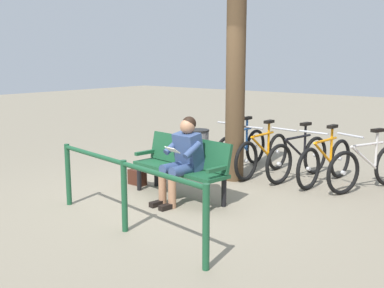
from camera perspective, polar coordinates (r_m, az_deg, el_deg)
ground_plane at (r=6.87m, az=-2.34°, el=-6.53°), size 40.00×40.00×0.00m
bench at (r=6.80m, az=-1.08°, el=-2.29°), size 1.65×0.69×0.87m
person_reading at (r=6.53m, az=-1.08°, el=-1.40°), size 0.53×0.80×1.20m
handbag at (r=7.59m, az=-6.64°, el=-4.02°), size 0.30×0.14×0.24m
tree_trunk at (r=7.66m, az=5.28°, el=7.75°), size 0.31×0.31×3.31m
litter_bin at (r=8.45m, az=0.72°, el=-0.72°), size 0.40×0.40×0.74m
bicycle_orange at (r=7.68m, az=20.40°, el=-2.60°), size 0.72×1.58×0.94m
bicycle_purple at (r=7.85m, az=15.78°, el=-2.07°), size 0.48×1.68×0.94m
bicycle_black at (r=8.04m, az=12.69°, el=-1.63°), size 0.48×1.67×0.94m
bicycle_blue at (r=8.20m, az=8.54°, el=-1.26°), size 0.48×1.68×0.94m
bicycle_silver at (r=8.63m, az=5.98°, el=-0.62°), size 0.48×1.68×0.94m
railing_fence at (r=5.49m, az=-8.22°, el=-4.68°), size 2.77×0.53×0.85m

